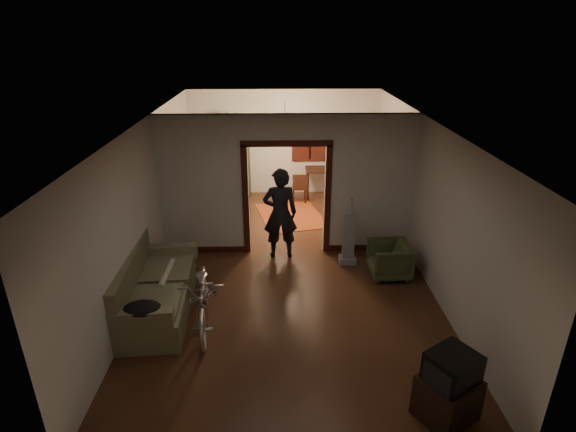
{
  "coord_description": "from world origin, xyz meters",
  "views": [
    {
      "loc": [
        -0.18,
        -7.57,
        4.28
      ],
      "look_at": [
        0.0,
        -0.3,
        1.2
      ],
      "focal_mm": 28.0,
      "sensor_mm": 36.0,
      "label": 1
    }
  ],
  "objects_px": {
    "sofa": "(156,285)",
    "locker": "(229,162)",
    "desk": "(325,183)",
    "armchair": "(389,259)",
    "person": "(280,214)",
    "bicycle": "(204,296)"
  },
  "relations": [
    {
      "from": "person",
      "to": "desk",
      "type": "bearing_deg",
      "value": -114.52
    },
    {
      "from": "sofa",
      "to": "person",
      "type": "distance_m",
      "value": 2.76
    },
    {
      "from": "sofa",
      "to": "person",
      "type": "relative_size",
      "value": 1.19
    },
    {
      "from": "sofa",
      "to": "desk",
      "type": "relative_size",
      "value": 2.08
    },
    {
      "from": "sofa",
      "to": "desk",
      "type": "distance_m",
      "value": 6.2
    },
    {
      "from": "sofa",
      "to": "bicycle",
      "type": "bearing_deg",
      "value": -24.83
    },
    {
      "from": "bicycle",
      "to": "sofa",
      "type": "bearing_deg",
      "value": 151.03
    },
    {
      "from": "bicycle",
      "to": "armchair",
      "type": "xyz_separation_m",
      "value": [
        3.18,
        1.36,
        -0.15
      ]
    },
    {
      "from": "person",
      "to": "sofa",
      "type": "bearing_deg",
      "value": 38.59
    },
    {
      "from": "sofa",
      "to": "bicycle",
      "type": "xyz_separation_m",
      "value": [
        0.8,
        -0.31,
        -0.02
      ]
    },
    {
      "from": "locker",
      "to": "desk",
      "type": "xyz_separation_m",
      "value": [
        2.55,
        0.02,
        -0.61
      ]
    },
    {
      "from": "bicycle",
      "to": "person",
      "type": "bearing_deg",
      "value": 53.81
    },
    {
      "from": "sofa",
      "to": "armchair",
      "type": "height_order",
      "value": "sofa"
    },
    {
      "from": "person",
      "to": "armchair",
      "type": "bearing_deg",
      "value": 152.84
    },
    {
      "from": "sofa",
      "to": "locker",
      "type": "bearing_deg",
      "value": 79.23
    },
    {
      "from": "armchair",
      "to": "locker",
      "type": "height_order",
      "value": "locker"
    },
    {
      "from": "locker",
      "to": "armchair",
      "type": "bearing_deg",
      "value": -43.2
    },
    {
      "from": "person",
      "to": "locker",
      "type": "bearing_deg",
      "value": -73.53
    },
    {
      "from": "sofa",
      "to": "locker",
      "type": "xyz_separation_m",
      "value": [
        0.67,
        5.27,
        0.5
      ]
    },
    {
      "from": "locker",
      "to": "desk",
      "type": "distance_m",
      "value": 2.62
    },
    {
      "from": "sofa",
      "to": "bicycle",
      "type": "relative_size",
      "value": 1.19
    },
    {
      "from": "armchair",
      "to": "desk",
      "type": "bearing_deg",
      "value": -171.76
    }
  ]
}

